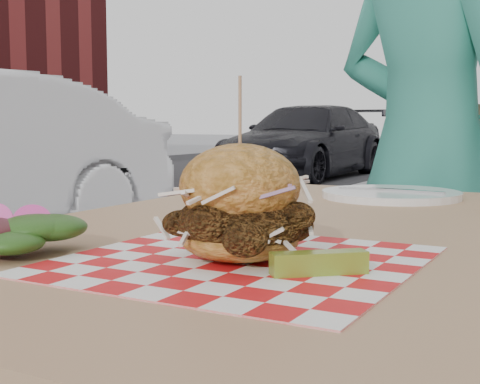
# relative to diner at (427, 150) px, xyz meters

# --- Properties ---
(diner) EXTENTS (0.71, 0.59, 1.65)m
(diner) POSITION_rel_diner_xyz_m (0.00, 0.00, 0.00)
(diner) COLOR #2D8270
(diner) RESTS_ON ground
(car_dark) EXTENTS (1.72, 4.07, 1.17)m
(car_dark) POSITION_rel_diner_xyz_m (-3.85, 8.21, -0.24)
(car_dark) COLOR black
(car_dark) RESTS_ON ground
(patio_table) EXTENTS (0.80, 1.20, 0.75)m
(patio_table) POSITION_rel_diner_xyz_m (0.06, -0.94, -0.15)
(patio_table) COLOR tan
(patio_table) RESTS_ON ground
(patio_chair) EXTENTS (0.45, 0.46, 0.95)m
(patio_chair) POSITION_rel_diner_xyz_m (0.05, 0.13, -0.27)
(patio_chair) COLOR tan
(patio_chair) RESTS_ON ground
(paper_liner) EXTENTS (0.36, 0.36, 0.00)m
(paper_liner) POSITION_rel_diner_xyz_m (0.08, -1.20, -0.07)
(paper_liner) COLOR red
(paper_liner) RESTS_ON patio_table
(sandwich) EXTENTS (0.17, 0.17, 0.19)m
(sandwich) POSITION_rel_diner_xyz_m (0.08, -1.20, -0.02)
(sandwich) COLOR #C68238
(sandwich) RESTS_ON paper_liner
(pickle_spear) EXTENTS (0.09, 0.08, 0.02)m
(pickle_spear) POSITION_rel_diner_xyz_m (0.18, -1.22, -0.06)
(pickle_spear) COLOR olive
(pickle_spear) RESTS_ON paper_liner
(side_salad) EXTENTS (0.14, 0.13, 0.05)m
(side_salad) POSITION_rel_diner_xyz_m (-0.17, -1.28, -0.06)
(side_salad) COLOR #3F1419
(side_salad) RESTS_ON patio_table
(place_setting) EXTENTS (0.27, 0.27, 0.02)m
(place_setting) POSITION_rel_diner_xyz_m (0.06, -0.53, -0.07)
(place_setting) COLOR white
(place_setting) RESTS_ON patio_table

